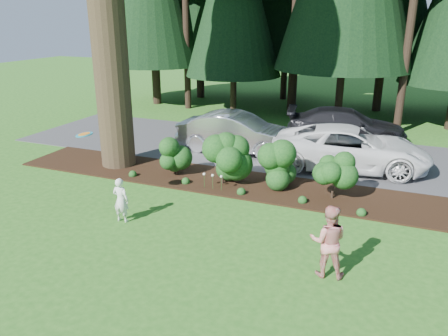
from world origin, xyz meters
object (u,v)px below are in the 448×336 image
object	(u,v)px
car_dark_suv	(346,126)
adult	(328,241)
car_white_suv	(350,148)
child	(121,200)
car_silver_wagon	(237,133)
frisbee	(84,134)

from	to	relation	value
car_dark_suv	adult	world-z (taller)	adult
car_dark_suv	adult	bearing A→B (deg)	175.46
car_white_suv	child	bearing A→B (deg)	134.93
car_silver_wagon	car_dark_suv	bearing A→B (deg)	-51.32
child	frisbee	xyz separation A→B (m)	(-1.18, 0.22, 1.67)
child	frisbee	world-z (taller)	frisbee
car_dark_suv	child	size ratio (longest dim) A/B	4.07
car_white_suv	child	xyz separation A→B (m)	(-5.23, -6.80, -0.18)
car_silver_wagon	car_white_suv	distance (m)	4.56
child	adult	xyz separation A→B (m)	(5.64, -0.55, 0.19)
car_white_suv	frisbee	world-z (taller)	frisbee
car_silver_wagon	car_white_suv	bearing A→B (deg)	-95.41
child	adult	bearing A→B (deg)	172.09
car_silver_wagon	frisbee	world-z (taller)	frisbee
car_white_suv	car_dark_suv	distance (m)	3.65
car_white_suv	frisbee	distance (m)	9.30
frisbee	car_silver_wagon	bearing A→B (deg)	75.13
car_dark_suv	child	xyz separation A→B (m)	(-4.62, -10.39, -0.14)
child	car_silver_wagon	bearing A→B (deg)	-97.73
adult	car_white_suv	bearing A→B (deg)	-96.35
adult	frisbee	xyz separation A→B (m)	(-6.82, 0.76, 1.48)
car_dark_suv	car_white_suv	bearing A→B (deg)	179.65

